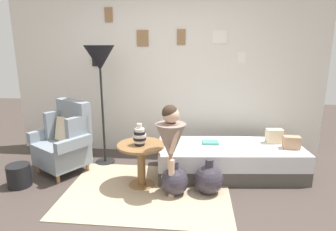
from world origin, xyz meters
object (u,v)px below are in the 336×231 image
at_px(side_table, 141,156).
at_px(demijohn_near, 175,181).
at_px(demijohn_far, 209,179).
at_px(book_on_daybed, 210,142).
at_px(vase_striped, 140,136).
at_px(magazine_basket, 19,176).
at_px(armchair, 65,140).
at_px(person_child, 171,139).
at_px(floor_lamp, 100,62).
at_px(daybed, 229,160).

distance_m(side_table, demijohn_near, 0.51).
bearing_deg(demijohn_far, book_on_daybed, 86.77).
bearing_deg(demijohn_near, side_table, 157.71).
distance_m(vase_striped, magazine_basket, 1.59).
xyz_separation_m(armchair, demijohn_far, (1.94, -0.44, -0.26)).
xyz_separation_m(person_child, demijohn_near, (0.04, 0.03, -0.52)).
height_order(vase_striped, person_child, person_child).
bearing_deg(book_on_daybed, demijohn_far, -93.23).
relative_size(book_on_daybed, demijohn_near, 0.53).
bearing_deg(demijohn_far, floor_lamp, 153.15).
relative_size(armchair, vase_striped, 3.64).
height_order(armchair, person_child, person_child).
relative_size(floor_lamp, demijohn_near, 4.11).
bearing_deg(daybed, armchair, -176.81).
distance_m(side_table, book_on_daybed, 1.00).
height_order(floor_lamp, person_child, floor_lamp).
bearing_deg(daybed, person_child, -138.32).
height_order(armchair, daybed, armchair).
distance_m(demijohn_near, magazine_basket, 1.93).
distance_m(daybed, side_table, 1.22).
bearing_deg(floor_lamp, armchair, -143.95).
relative_size(daybed, person_child, 1.82).
height_order(daybed, demijohn_near, demijohn_near).
height_order(demijohn_far, magazine_basket, demijohn_far).
distance_m(person_child, book_on_daybed, 0.90).
xyz_separation_m(vase_striped, demijohn_far, (0.83, -0.08, -0.48)).
height_order(side_table, demijohn_far, side_table).
height_order(person_child, demijohn_far, person_child).
bearing_deg(daybed, side_table, -157.89).
xyz_separation_m(vase_striped, floor_lamp, (-0.67, 0.68, 0.82)).
relative_size(side_table, demijohn_near, 1.39).
relative_size(armchair, side_table, 1.69).
bearing_deg(book_on_daybed, side_table, -149.15).
bearing_deg(side_table, demijohn_near, -22.29).
xyz_separation_m(side_table, person_child, (0.38, -0.20, 0.30)).
height_order(side_table, vase_striped, vase_striped).
xyz_separation_m(book_on_daybed, magazine_basket, (-2.36, -0.69, -0.28)).
relative_size(book_on_daybed, magazine_basket, 0.79).
bearing_deg(person_child, demijohn_near, 32.23).
bearing_deg(side_table, person_child, -27.89).
height_order(side_table, book_on_daybed, side_table).
bearing_deg(armchair, magazine_basket, -127.85).
bearing_deg(floor_lamp, demijohn_near, -36.82).
bearing_deg(magazine_basket, side_table, 6.60).
bearing_deg(demijohn_far, magazine_basket, -178.41).
distance_m(armchair, demijohn_far, 2.00).
bearing_deg(armchair, side_table, -16.50).
bearing_deg(demijohn_near, floor_lamp, 143.18).
height_order(vase_striped, demijohn_near, vase_striped).
xyz_separation_m(armchair, floor_lamp, (0.44, 0.32, 1.04)).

